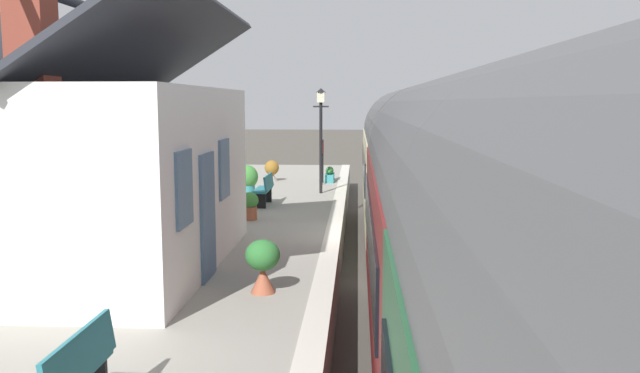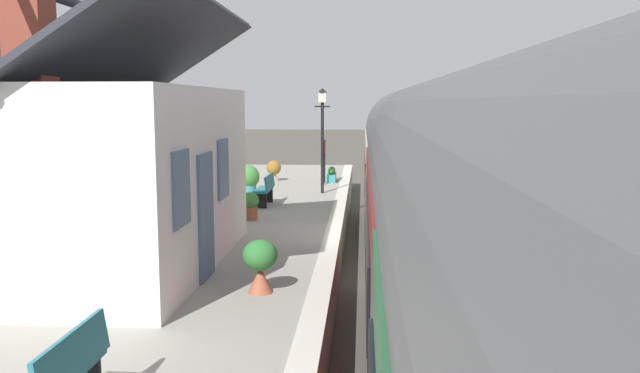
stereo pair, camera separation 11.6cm
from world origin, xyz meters
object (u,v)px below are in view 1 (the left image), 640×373
(tree_distant, at_px, (78,86))
(planter_edge_near, at_px, (330,174))
(bench_near_building, at_px, (265,189))
(planter_bench_left, at_px, (272,170))
(planter_bench_right, at_px, (263,263))
(planter_edge_far, at_px, (209,171))
(train, at_px, (462,219))
(planter_by_door, at_px, (250,205))
(station_sign_board, at_px, (322,151))
(station_building, at_px, (95,172))
(lamp_post_platform, at_px, (321,119))
(planter_corner_building, at_px, (247,179))

(tree_distant, bearing_deg, planter_edge_near, -95.45)
(bench_near_building, height_order, planter_bench_left, bench_near_building)
(bench_near_building, distance_m, planter_bench_right, 8.63)
(planter_bench_left, height_order, planter_edge_far, planter_edge_far)
(train, height_order, planter_by_door, train)
(train, height_order, planter_edge_near, train)
(tree_distant, bearing_deg, station_sign_board, -99.09)
(planter_bench_left, bearing_deg, planter_bench_right, -173.01)
(train, xyz_separation_m, station_building, (1.63, 6.17, 0.49))
(planter_edge_far, bearing_deg, bench_near_building, -152.40)
(planter_edge_near, relative_size, planter_bench_right, 1.27)
(bench_near_building, relative_size, lamp_post_platform, 0.42)
(station_sign_board, bearing_deg, planter_edge_near, -22.18)
(planter_edge_far, bearing_deg, lamp_post_platform, -124.00)
(planter_edge_far, height_order, planter_by_door, planter_edge_far)
(train, distance_m, bench_near_building, 9.71)
(planter_bench_right, bearing_deg, station_sign_board, -0.72)
(planter_edge_near, distance_m, planter_bench_right, 14.27)
(planter_bench_left, distance_m, planter_by_door, 8.10)
(train, xyz_separation_m, planter_bench_right, (0.19, 2.99, -0.75))
(planter_edge_far, bearing_deg, station_building, -175.92)
(planter_corner_building, relative_size, planter_by_door, 1.34)
(station_building, xyz_separation_m, bench_near_building, (7.10, -1.99, -1.24))
(planter_by_door, bearing_deg, train, -146.58)
(station_sign_board, bearing_deg, tree_distant, 80.91)
(planter_bench_right, height_order, lamp_post_platform, lamp_post_platform)
(planter_edge_near, relative_size, lamp_post_platform, 0.31)
(planter_corner_building, relative_size, station_sign_board, 0.63)
(planter_edge_far, xyz_separation_m, planter_bench_right, (-14.07, -4.08, 0.08))
(station_sign_board, bearing_deg, planter_bench_left, 71.58)
(planter_bench_right, distance_m, tree_distant, 18.15)
(planter_by_door, bearing_deg, planter_edge_near, -11.61)
(bench_near_building, bearing_deg, train, -154.41)
(planter_bench_right, xyz_separation_m, station_sign_board, (13.66, -0.17, 0.72))
(station_building, bearing_deg, station_sign_board, -15.36)
(planter_by_door, bearing_deg, station_building, 157.80)
(planter_edge_near, bearing_deg, planter_bench_right, 178.33)
(bench_near_building, distance_m, planter_bench_left, 5.78)
(train, bearing_deg, station_building, 75.17)
(planter_bench_right, relative_size, lamp_post_platform, 0.25)
(planter_edge_near, distance_m, station_sign_board, 1.13)
(bench_near_building, distance_m, planter_by_door, 2.33)
(planter_bench_left, xyz_separation_m, lamp_post_platform, (-3.17, -2.02, 1.98))
(station_building, distance_m, planter_bench_right, 3.71)
(station_building, bearing_deg, train, -104.83)
(planter_edge_near, bearing_deg, bench_near_building, 164.25)
(planter_edge_far, bearing_deg, planter_corner_building, -150.54)
(train, height_order, planter_bench_left, train)
(planter_corner_building, height_order, lamp_post_platform, lamp_post_platform)
(planter_corner_building, bearing_deg, lamp_post_platform, -72.81)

